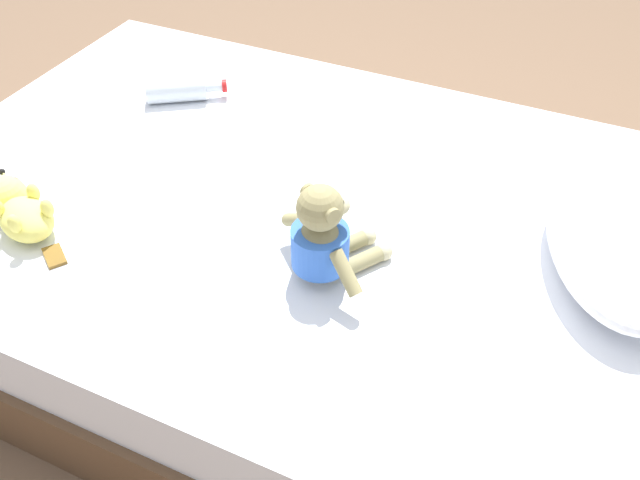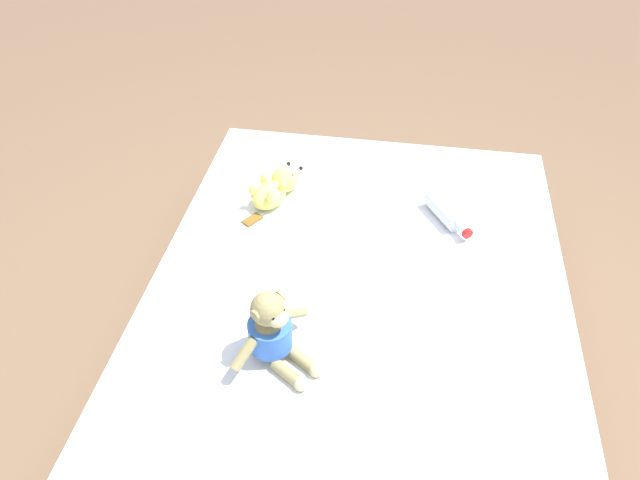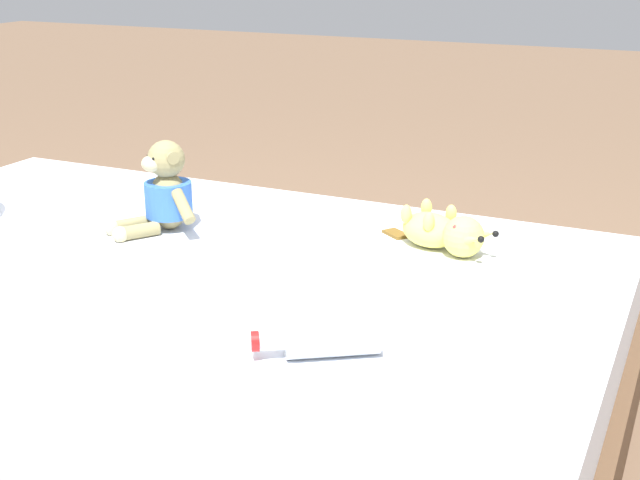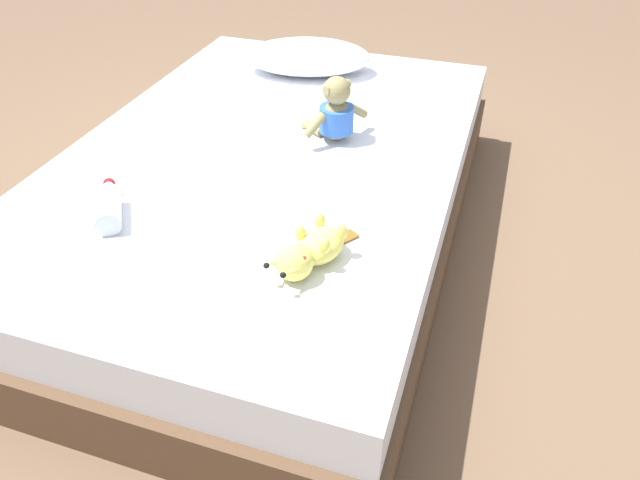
{
  "view_description": "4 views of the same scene",
  "coord_description": "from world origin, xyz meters",
  "px_view_note": "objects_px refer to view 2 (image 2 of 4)",
  "views": [
    {
      "loc": [
        1.14,
        0.56,
        1.4
      ],
      "look_at": [
        0.22,
        0.14,
        0.48
      ],
      "focal_mm": 37.75,
      "sensor_mm": 36.0,
      "label": 1
    },
    {
      "loc": [
        -0.08,
        1.13,
        1.74
      ],
      "look_at": [
        0.14,
        -0.27,
        0.45
      ],
      "focal_mm": 32.88,
      "sensor_mm": 36.0,
      "label": 2
    },
    {
      "loc": [
        -1.55,
        -1.11,
        1.09
      ],
      "look_at": [
        0.1,
        -0.35,
        0.45
      ],
      "focal_mm": 48.15,
      "sensor_mm": 36.0,
      "label": 3
    },
    {
      "loc": [
        0.76,
        -1.7,
        1.39
      ],
      "look_at": [
        0.37,
        -0.52,
        0.44
      ],
      "focal_mm": 33.3,
      "sensor_mm": 36.0,
      "label": 4
    }
  ],
  "objects_px": {
    "plush_yellow_creature": "(276,188)",
    "glass_bottle": "(446,211)",
    "bed": "(350,362)",
    "plush_monkey": "(273,332)"
  },
  "relations": [
    {
      "from": "plush_yellow_creature",
      "to": "glass_bottle",
      "type": "height_order",
      "value": "plush_yellow_creature"
    },
    {
      "from": "glass_bottle",
      "to": "plush_yellow_creature",
      "type": "bearing_deg",
      "value": -2.1
    },
    {
      "from": "bed",
      "to": "glass_bottle",
      "type": "distance_m",
      "value": 0.64
    },
    {
      "from": "plush_yellow_creature",
      "to": "bed",
      "type": "bearing_deg",
      "value": 122.33
    },
    {
      "from": "plush_monkey",
      "to": "plush_yellow_creature",
      "type": "distance_m",
      "value": 0.72
    },
    {
      "from": "bed",
      "to": "glass_bottle",
      "type": "bearing_deg",
      "value": -116.81
    },
    {
      "from": "plush_yellow_creature",
      "to": "plush_monkey",
      "type": "bearing_deg",
      "value": 101.89
    },
    {
      "from": "bed",
      "to": "plush_yellow_creature",
      "type": "xyz_separation_m",
      "value": [
        0.35,
        -0.56,
        0.24
      ]
    },
    {
      "from": "bed",
      "to": "glass_bottle",
      "type": "xyz_separation_m",
      "value": [
        -0.27,
        -0.54,
        0.23
      ]
    },
    {
      "from": "bed",
      "to": "plush_monkey",
      "type": "distance_m",
      "value": 0.38
    }
  ]
}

